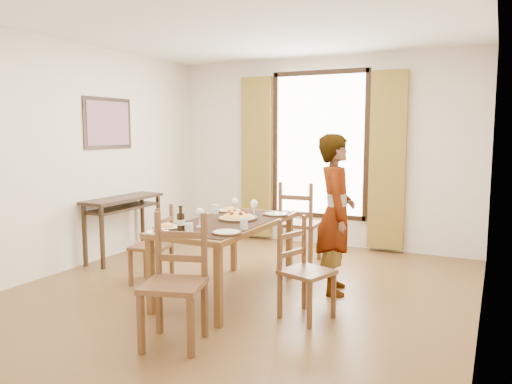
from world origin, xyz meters
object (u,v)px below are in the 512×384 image
at_px(console_table, 123,206).
at_px(dining_table, 227,228).
at_px(man, 336,214).
at_px(pasta_platter, 238,215).

bearing_deg(console_table, dining_table, -19.91).
xyz_separation_m(console_table, dining_table, (1.94, -0.70, -0.00)).
height_order(console_table, man, man).
distance_m(console_table, pasta_platter, 2.09).
distance_m(console_table, man, 2.90).
bearing_deg(man, pasta_platter, 98.10).
xyz_separation_m(console_table, man, (2.90, -0.14, 0.13)).
relative_size(dining_table, pasta_platter, 4.23).
relative_size(dining_table, man, 1.04).
bearing_deg(man, console_table, 68.48).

